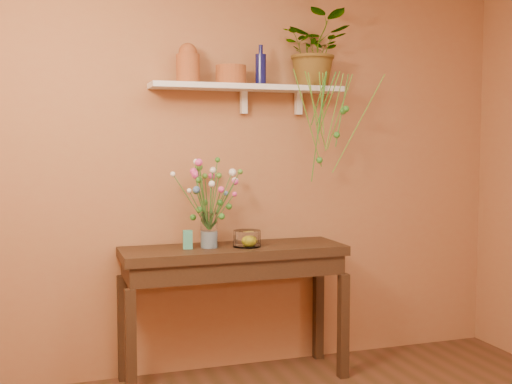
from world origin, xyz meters
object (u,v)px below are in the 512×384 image
(sideboard, at_px, (234,266))
(glass_vase, at_px, (209,233))
(terracotta_jug, at_px, (188,64))
(spider_plant, at_px, (316,50))
(blue_bottle, at_px, (261,69))
(bouquet, at_px, (209,186))
(glass_bowl, at_px, (247,239))

(sideboard, xyz_separation_m, glass_vase, (-0.16, 0.01, 0.22))
(terracotta_jug, bearing_deg, spider_plant, 1.88)
(blue_bottle, distance_m, bouquet, 0.86)
(spider_plant, bearing_deg, bouquet, -172.33)
(sideboard, bearing_deg, terracotta_jug, 159.25)
(glass_vase, bearing_deg, blue_bottle, 15.14)
(terracotta_jug, relative_size, glass_vase, 1.11)
(sideboard, distance_m, glass_bowl, 0.20)
(spider_plant, distance_m, bouquet, 1.21)
(sideboard, height_order, bouquet, bouquet)
(blue_bottle, bearing_deg, bouquet, -167.24)
(bouquet, bearing_deg, blue_bottle, 12.76)
(terracotta_jug, xyz_separation_m, blue_bottle, (0.49, 0.01, -0.01))
(blue_bottle, height_order, glass_vase, blue_bottle)
(spider_plant, height_order, glass_vase, spider_plant)
(blue_bottle, relative_size, bouquet, 0.57)
(glass_vase, bearing_deg, sideboard, -2.64)
(blue_bottle, distance_m, glass_vase, 1.14)
(glass_vase, bearing_deg, terracotta_jug, 138.77)
(sideboard, xyz_separation_m, terracotta_jug, (-0.27, 0.10, 1.30))
(terracotta_jug, distance_m, glass_bowl, 1.19)
(spider_plant, bearing_deg, glass_vase, -171.06)
(spider_plant, bearing_deg, blue_bottle, -177.21)
(terracotta_jug, bearing_deg, blue_bottle, 1.13)
(glass_vase, bearing_deg, bouquet, 66.35)
(sideboard, xyz_separation_m, bouquet, (-0.15, 0.03, 0.52))
(sideboard, distance_m, spider_plant, 1.57)
(terracotta_jug, xyz_separation_m, glass_vase, (0.11, -0.09, -1.08))
(terracotta_jug, distance_m, blue_bottle, 0.49)
(terracotta_jug, bearing_deg, bouquet, -33.07)
(glass_bowl, bearing_deg, bouquet, 164.99)
(sideboard, height_order, terracotta_jug, terracotta_jug)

